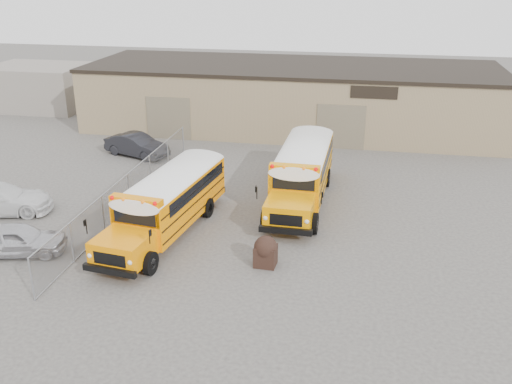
% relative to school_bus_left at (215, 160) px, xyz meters
% --- Properties ---
extents(ground, '(120.00, 120.00, 0.00)m').
position_rel_school_bus_left_xyz_m(ground, '(2.34, -6.42, -1.60)').
color(ground, '#484542').
rests_on(ground, ground).
extents(warehouse, '(30.20, 10.20, 4.67)m').
position_rel_school_bus_left_xyz_m(warehouse, '(2.34, 13.57, 0.77)').
color(warehouse, '#8C7856').
rests_on(warehouse, ground).
extents(chainlink_fence, '(0.07, 18.07, 1.81)m').
position_rel_school_bus_left_xyz_m(chainlink_fence, '(-3.66, -3.42, -0.70)').
color(chainlink_fence, '#919499').
rests_on(chainlink_fence, ground).
extents(distant_building_left, '(8.00, 6.00, 3.60)m').
position_rel_school_bus_left_xyz_m(distant_building_left, '(-19.66, 15.58, 0.20)').
color(distant_building_left, gray).
rests_on(distant_building_left, ground).
extents(school_bus_left, '(3.50, 9.69, 2.77)m').
position_rel_school_bus_left_xyz_m(school_bus_left, '(0.00, 0.00, 0.00)').
color(school_bus_left, '#FF8900').
rests_on(school_bus_left, ground).
extents(school_bus_right, '(2.71, 9.94, 2.90)m').
position_rel_school_bus_left_xyz_m(school_bus_right, '(4.94, 5.34, 0.07)').
color(school_bus_right, '#F49200').
rests_on(school_bus_right, ground).
extents(tarp_bundle, '(0.97, 0.97, 1.32)m').
position_rel_school_bus_left_xyz_m(tarp_bundle, '(4.25, -8.15, -0.93)').
color(tarp_bundle, black).
rests_on(tarp_bundle, ground).
extents(car_silver, '(4.33, 2.60, 1.38)m').
position_rel_school_bus_left_xyz_m(car_silver, '(-6.31, -9.18, -0.91)').
color(car_silver, silver).
rests_on(car_silver, ground).
extents(car_dark, '(4.63, 2.89, 1.44)m').
position_rel_school_bus_left_xyz_m(car_dark, '(-6.45, 4.49, -0.88)').
color(car_dark, black).
rests_on(car_dark, ground).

